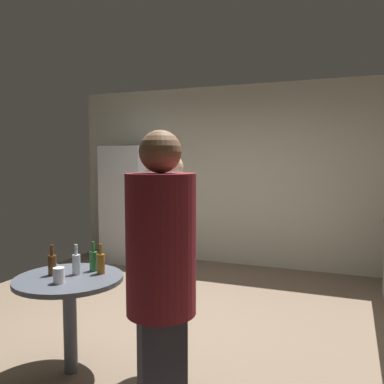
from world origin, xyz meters
TOP-DOWN VIEW (x-y plane):
  - ground_plane at (0.00, 0.00)m, footprint 5.20×5.20m
  - wall_back at (0.00, 2.63)m, footprint 5.32×0.06m
  - refrigerator at (-1.65, 2.20)m, footprint 0.70×0.68m
  - foreground_table at (-0.34, -0.91)m, footprint 0.80×0.80m
  - beer_bottle_amber at (-0.17, -0.75)m, footprint 0.06×0.06m
  - beer_bottle_brown at (-0.49, -0.92)m, footprint 0.06×0.06m
  - beer_bottle_green at (-0.27, -0.71)m, footprint 0.06×0.06m
  - beer_bottle_clear at (-0.33, -0.84)m, footprint 0.06×0.06m
  - plastic_cup_white at (-0.31, -1.06)m, footprint 0.08×0.08m
  - person_in_white_shirt at (0.35, -0.62)m, footprint 0.47×0.47m
  - person_in_maroon_shirt at (0.75, -1.58)m, footprint 0.48×0.48m

SIDE VIEW (x-z plane):
  - ground_plane at x=0.00m, z-range -0.10..0.00m
  - foreground_table at x=-0.34m, z-range 0.26..1.00m
  - plastic_cup_white at x=-0.31m, z-range 0.73..0.85m
  - beer_bottle_amber at x=-0.17m, z-range 0.70..0.93m
  - beer_bottle_brown at x=-0.49m, z-range 0.70..0.93m
  - beer_bottle_green at x=-0.27m, z-range 0.70..0.93m
  - beer_bottle_clear at x=-0.33m, z-range 0.70..0.93m
  - refrigerator at x=-1.65m, z-range 0.00..1.80m
  - person_in_white_shirt at x=0.35m, z-range 0.14..1.79m
  - person_in_maroon_shirt at x=0.75m, z-range 0.15..1.90m
  - wall_back at x=0.00m, z-range 0.00..2.70m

